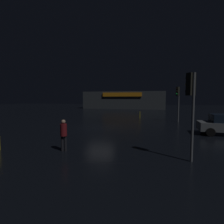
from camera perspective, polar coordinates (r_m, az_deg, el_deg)
name	(u,v)px	position (r m, az deg, el deg)	size (l,w,h in m)	color
ground_plane	(100,128)	(16.88, -3.75, -4.97)	(120.00, 120.00, 0.00)	black
store_building	(124,100)	(47.75, 3.92, 3.78)	(20.77, 6.76, 4.40)	#33383D
traffic_signal_main	(191,95)	(8.47, 23.68, 5.08)	(0.41, 0.43, 3.83)	#595B60
traffic_signal_opposite	(178,98)	(22.00, 20.15, 4.30)	(0.43, 0.41, 4.03)	#595B60
pedestrian	(64,133)	(9.72, -15.06, -6.40)	(0.44, 0.44, 1.65)	black
bollard_kerb_a	(140,115)	(24.68, 8.81, -0.91)	(0.08, 0.08, 0.95)	gold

